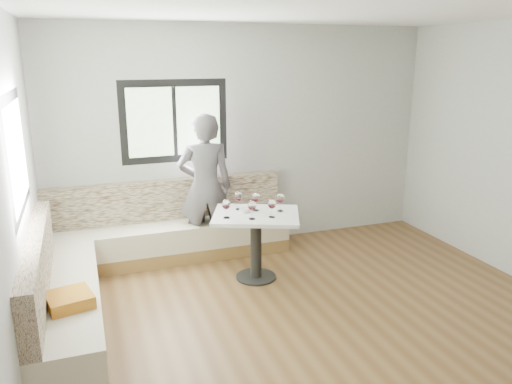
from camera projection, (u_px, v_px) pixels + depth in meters
room at (327, 181)px, 4.15m from camera, size 5.01×5.01×2.81m
banquette at (131, 257)px, 5.36m from camera, size 2.90×2.80×0.95m
table at (256, 230)px, 5.48m from camera, size 1.12×1.01×0.76m
person at (205, 187)px, 5.99m from camera, size 0.71×0.53×1.79m
olive_ramekin at (245, 210)px, 5.47m from camera, size 0.11×0.11×0.04m
wine_glass_a at (226, 205)px, 5.25m from camera, size 0.09×0.09×0.21m
wine_glass_b at (252, 206)px, 5.21m from camera, size 0.09×0.09×0.21m
wine_glass_c at (272, 204)px, 5.27m from camera, size 0.09×0.09×0.21m
wine_glass_d at (256, 198)px, 5.50m from camera, size 0.09×0.09×0.21m
wine_glass_e at (280, 199)px, 5.48m from camera, size 0.09×0.09×0.21m
wine_glass_f at (239, 197)px, 5.54m from camera, size 0.09×0.09×0.21m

